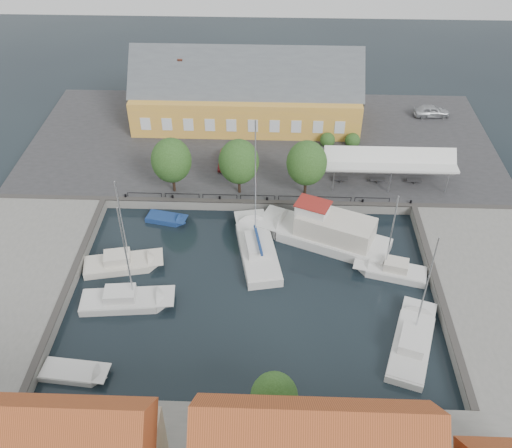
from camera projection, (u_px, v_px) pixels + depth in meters
The scene contains 18 objects.
ground at pixel (254, 277), 52.37m from camera, with size 140.00×140.00×0.00m, color black.
north_quay at pixel (261, 144), 69.99m from camera, with size 56.00×26.00×1.00m, color #2D2D30.
west_quay at pixel (8, 283), 51.14m from camera, with size 12.00×24.00×1.00m, color slate.
east_quay at pixel (503, 296), 49.87m from camera, with size 12.00×24.00×1.00m, color slate.
quay_edge_fittings at pixel (256, 236), 55.41m from camera, with size 56.00×24.72×0.40m.
warehouse at pixel (242, 95), 71.78m from camera, with size 28.56×14.00×9.55m.
tent_canopy at pixel (389, 162), 60.96m from camera, with size 14.00×4.00×2.83m.
quay_trees at pixel (239, 162), 58.73m from camera, with size 18.20×4.20×6.30m.
car_silver at pixel (431, 111), 73.97m from camera, with size 1.85×4.59×1.56m, color #AEB1B6.
car_red at pixel (226, 159), 65.03m from camera, with size 1.43×4.10×1.35m, color maroon.
center_sailboat at pixel (257, 250), 54.81m from camera, with size 5.12×11.00×14.39m.
trawler at pixel (328, 234), 55.66m from camera, with size 13.56×8.69×5.00m.
east_boat_b at pixel (392, 272), 52.56m from camera, with size 6.93×3.79×9.37m.
east_boat_c at pixel (412, 344), 45.96m from camera, with size 5.51×9.34×11.46m.
west_boat_b at pixel (122, 265), 53.32m from camera, with size 7.67×3.95×10.22m.
west_boat_c at pixel (125, 302), 49.64m from camera, with size 8.40×3.40×11.09m.
launch_sw at pixel (74, 374), 43.96m from camera, with size 5.48×2.47×0.98m.
launch_nw at pixel (166, 220), 58.93m from camera, with size 4.44×2.50×0.88m.
Camera 1 is at (1.62, -37.73, 36.62)m, focal length 40.00 mm.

